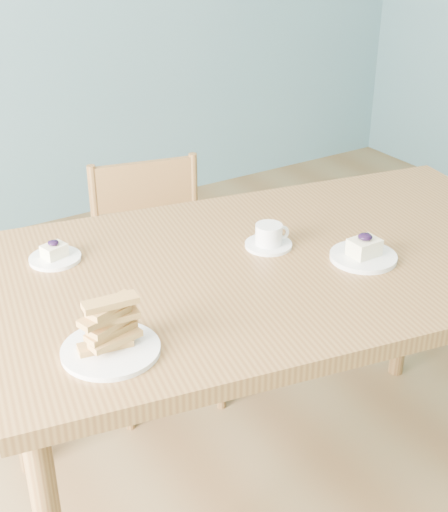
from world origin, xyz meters
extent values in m
cube|color=olive|center=(-0.03, 0.17, 0.81)|extent=(1.69, 1.16, 0.04)
cylinder|color=olive|center=(-0.66, 0.67, 0.39)|extent=(0.06, 0.06, 0.79)
cylinder|color=olive|center=(0.74, 0.41, 0.39)|extent=(0.06, 0.06, 0.79)
cube|color=olive|center=(-0.09, 0.79, 0.41)|extent=(0.47, 0.46, 0.04)
cylinder|color=olive|center=(-0.29, 0.67, 0.19)|extent=(0.03, 0.03, 0.39)
cylinder|color=olive|center=(0.04, 0.59, 0.19)|extent=(0.03, 0.03, 0.39)
cylinder|color=olive|center=(-0.22, 0.98, 0.19)|extent=(0.03, 0.03, 0.39)
cylinder|color=olive|center=(0.11, 0.91, 0.19)|extent=(0.03, 0.03, 0.39)
cylinder|color=olive|center=(-0.23, 0.99, 0.65)|extent=(0.03, 0.03, 0.45)
cylinder|color=olive|center=(0.12, 0.91, 0.65)|extent=(0.03, 0.03, 0.45)
cube|color=olive|center=(-0.05, 0.95, 0.78)|extent=(0.34, 0.10, 0.17)
cylinder|color=olive|center=(-0.14, 0.97, 0.56)|extent=(0.01, 0.01, 0.27)
cylinder|color=olive|center=(-0.05, 0.95, 0.56)|extent=(0.01, 0.01, 0.27)
cylinder|color=olive|center=(0.03, 0.94, 0.56)|extent=(0.01, 0.01, 0.27)
cylinder|color=white|center=(0.14, 0.05, 0.84)|extent=(0.18, 0.18, 0.01)
cube|color=#F5EBBC|center=(0.14, 0.05, 0.87)|extent=(0.08, 0.06, 0.04)
ellipsoid|color=black|center=(0.14, 0.05, 0.90)|extent=(0.04, 0.04, 0.02)
sphere|color=black|center=(0.16, 0.05, 0.90)|extent=(0.02, 0.02, 0.02)
sphere|color=black|center=(0.14, 0.06, 0.90)|extent=(0.02, 0.02, 0.02)
sphere|color=black|center=(0.15, 0.04, 0.90)|extent=(0.02, 0.02, 0.02)
cylinder|color=white|center=(-0.55, 0.48, 0.84)|extent=(0.14, 0.14, 0.01)
cube|color=#F5EBBC|center=(-0.55, 0.48, 0.86)|extent=(0.07, 0.06, 0.03)
ellipsoid|color=black|center=(-0.55, 0.48, 0.89)|extent=(0.03, 0.03, 0.01)
sphere|color=black|center=(-0.54, 0.48, 0.88)|extent=(0.01, 0.01, 0.01)
sphere|color=black|center=(-0.56, 0.48, 0.88)|extent=(0.01, 0.01, 0.01)
sphere|color=black|center=(-0.55, 0.47, 0.88)|extent=(0.01, 0.01, 0.01)
cylinder|color=white|center=(-0.02, 0.24, 0.84)|extent=(0.13, 0.13, 0.01)
cylinder|color=white|center=(-0.02, 0.24, 0.87)|extent=(0.09, 0.09, 0.06)
cylinder|color=#9C7845|center=(-0.02, 0.24, 0.89)|extent=(0.06, 0.06, 0.00)
torus|color=white|center=(0.01, 0.23, 0.87)|extent=(0.04, 0.02, 0.04)
cylinder|color=white|center=(-0.60, 0.01, 0.84)|extent=(0.21, 0.21, 0.01)
camera|label=1|loc=(-1.05, -1.17, 1.72)|focal=50.00mm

